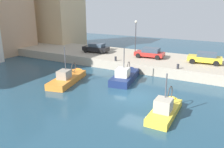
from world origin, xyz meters
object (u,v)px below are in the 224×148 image
at_px(fishing_boat_yellow, 166,111).
at_px(fishing_boat_navy, 126,78).
at_px(quay_streetlamp, 136,31).
at_px(mooring_bollard_mid, 178,66).
at_px(parked_car_black, 96,48).
at_px(mooring_bollard_north, 116,59).
at_px(parked_car_red, 150,53).
at_px(fishing_boat_orange, 69,80).
at_px(parked_car_yellow, 205,58).

distance_m(fishing_boat_yellow, fishing_boat_navy, 8.77).
bearing_deg(fishing_boat_yellow, quay_streetlamp, 31.64).
distance_m(fishing_boat_yellow, mooring_bollard_mid, 9.29).
bearing_deg(parked_car_black, fishing_boat_navy, -128.31).
bearing_deg(mooring_bollard_north, parked_car_red, -39.29).
relative_size(parked_car_black, mooring_bollard_north, 7.37).
height_order(fishing_boat_yellow, quay_streetlamp, quay_streetlamp).
bearing_deg(parked_car_red, fishing_boat_yellow, -154.83).
height_order(fishing_boat_orange, parked_car_yellow, fishing_boat_orange).
relative_size(fishing_boat_yellow, mooring_bollard_north, 10.08).
relative_size(parked_car_red, mooring_bollard_mid, 7.33).
bearing_deg(parked_car_red, quay_streetlamp, 60.09).
relative_size(fishing_boat_orange, parked_car_black, 1.72).
height_order(fishing_boat_navy, mooring_bollard_north, fishing_boat_navy).
distance_m(fishing_boat_yellow, parked_car_yellow, 13.39).
relative_size(fishing_boat_navy, parked_car_red, 1.64).
distance_m(fishing_boat_orange, quay_streetlamp, 13.33).
bearing_deg(fishing_boat_yellow, parked_car_black, 49.46).
height_order(parked_car_yellow, parked_car_black, parked_car_yellow).
bearing_deg(mooring_bollard_north, fishing_boat_orange, 161.46).
relative_size(mooring_bollard_mid, mooring_bollard_north, 1.00).
height_order(fishing_boat_orange, quay_streetlamp, quay_streetlamp).
xyz_separation_m(parked_car_black, mooring_bollard_mid, (-3.38, -13.22, -0.44)).
bearing_deg(parked_car_red, mooring_bollard_mid, -129.65).
xyz_separation_m(fishing_boat_orange, fishing_boat_navy, (3.60, -5.22, 0.02)).
xyz_separation_m(fishing_boat_orange, mooring_bollard_north, (6.69, -2.24, 1.36)).
bearing_deg(parked_car_black, mooring_bollard_north, -122.91).
xyz_separation_m(mooring_bollard_mid, mooring_bollard_north, (0.00, 8.00, 0.00)).
relative_size(fishing_boat_navy, parked_car_yellow, 1.62).
xyz_separation_m(fishing_boat_orange, parked_car_red, (10.64, -5.48, 1.79)).
height_order(fishing_boat_orange, mooring_bollard_mid, fishing_boat_orange).
bearing_deg(fishing_boat_navy, fishing_boat_orange, 124.61).
bearing_deg(fishing_boat_navy, parked_car_yellow, -45.35).
distance_m(parked_car_red, quay_streetlamp, 4.26).
bearing_deg(parked_car_black, parked_car_red, -86.10).
distance_m(parked_car_red, parked_car_black, 8.47).
distance_m(fishing_boat_yellow, mooring_bollard_north, 13.12).
relative_size(fishing_boat_yellow, parked_car_black, 1.37).
bearing_deg(parked_car_red, parked_car_black, 93.90).
xyz_separation_m(parked_car_red, quay_streetlamp, (1.70, 2.95, 2.56)).
height_order(parked_car_yellow, mooring_bollard_north, parked_car_yellow).
bearing_deg(fishing_boat_navy, mooring_bollard_north, 43.84).
xyz_separation_m(parked_car_black, mooring_bollard_north, (-3.38, -5.22, -0.44)).
height_order(fishing_boat_navy, parked_car_yellow, fishing_boat_navy).
height_order(fishing_boat_navy, mooring_bollard_mid, fishing_boat_navy).
xyz_separation_m(fishing_boat_navy, quay_streetlamp, (8.74, 2.69, 4.33)).
height_order(fishing_boat_yellow, mooring_bollard_mid, fishing_boat_yellow).
xyz_separation_m(fishing_boat_yellow, parked_car_yellow, (13.24, -0.93, 1.76)).
xyz_separation_m(fishing_boat_yellow, quay_streetlamp, (14.75, 9.09, 4.30)).
relative_size(fishing_boat_orange, parked_car_red, 1.73).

